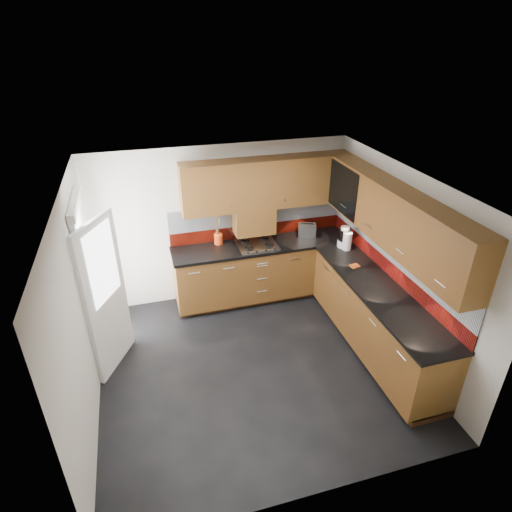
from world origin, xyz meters
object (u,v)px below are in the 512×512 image
object	(u,v)px
utensil_pot	(218,238)
food_processor	(344,238)
gas_hob	(257,244)
toaster	(307,230)

from	to	relation	value
utensil_pot	food_processor	world-z (taller)	utensil_pot
gas_hob	utensil_pot	xyz separation A→B (m)	(-0.54, 0.22, 0.08)
gas_hob	toaster	world-z (taller)	toaster
food_processor	utensil_pot	bearing A→B (deg)	161.05
utensil_pot	gas_hob	bearing A→B (deg)	-21.92
gas_hob	food_processor	size ratio (longest dim) A/B	1.83
toaster	food_processor	distance (m)	0.64
gas_hob	utensil_pot	bearing A→B (deg)	158.08
gas_hob	utensil_pot	size ratio (longest dim) A/B	1.28
toaster	food_processor	bearing A→B (deg)	-53.15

